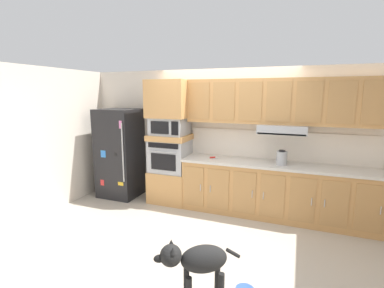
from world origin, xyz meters
name	(u,v)px	position (x,y,z in m)	size (l,w,h in m)	color
ground_plane	(207,226)	(0.00, 0.00, 0.00)	(9.60, 9.60, 0.00)	#B2A899
back_kitchen_wall	(226,137)	(0.00, 1.11, 1.25)	(6.20, 0.12, 2.50)	silver
side_panel_left	(64,138)	(-2.80, 0.00, 1.25)	(0.12, 7.10, 2.50)	silver
refrigerator	(120,153)	(-2.07, 0.68, 0.88)	(0.76, 0.73, 1.76)	black
oven_base_cabinet	(171,186)	(-0.98, 0.75, 0.30)	(0.74, 0.62, 0.60)	tan
built_in_oven	(170,155)	(-0.98, 0.75, 0.90)	(0.70, 0.62, 0.60)	#A8AAAF
appliance_mid_shelf	(170,137)	(-0.98, 0.75, 1.25)	(0.74, 0.62, 0.10)	tan
microwave	(170,126)	(-0.98, 0.75, 1.46)	(0.64, 0.54, 0.32)	#A8AAAF
appliance_upper_cabinet	(169,99)	(-0.98, 0.75, 1.96)	(0.74, 0.62, 0.68)	tan
lower_cabinet_run	(274,191)	(0.93, 0.75, 0.44)	(3.10, 0.63, 0.88)	tan
countertop_slab	(275,165)	(0.93, 0.75, 0.90)	(3.14, 0.64, 0.04)	beige
backsplash_panel	(278,146)	(0.93, 1.04, 1.17)	(3.14, 0.02, 0.50)	white
upper_cabinet_with_hood	(279,103)	(0.94, 0.87, 1.90)	(3.10, 0.48, 0.88)	tan
screwdriver	(213,158)	(-0.14, 0.74, 0.93)	(0.17, 0.17, 0.03)	red
electric_kettle	(282,158)	(1.03, 0.70, 1.03)	(0.17, 0.17, 0.24)	#A8AAAF
dog	(197,261)	(0.42, -1.60, 0.45)	(0.76, 0.53, 0.66)	black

